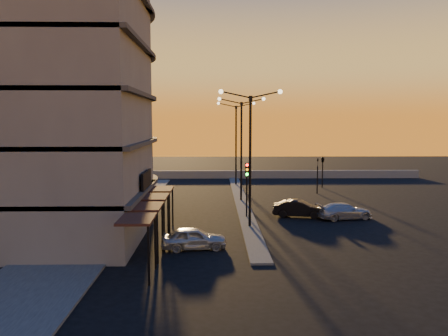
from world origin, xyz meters
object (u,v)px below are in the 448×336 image
Objects in this scene: streetlamp_mid at (241,141)px; car_wagon at (344,211)px; traffic_light_main at (247,181)px; car_sedan at (299,209)px; car_hatchback at (194,238)px.

streetlamp_mid is 11.63m from car_wagon.
car_sedan is at bearing 5.72° from traffic_light_main.
car_hatchback is (-3.63, -15.03, -4.95)m from streetlamp_mid.
traffic_light_main is 1.13× the size of car_hatchback.
streetlamp_mid is at bearing 42.60° from car_sedan.
car_sedan is (4.06, 0.41, -2.23)m from traffic_light_main.
traffic_light_main is at bearing 107.16° from car_sedan.
streetlamp_mid is at bearing 33.80° from car_wagon.
car_wagon is at bearing -91.56° from car_sedan.
car_sedan reaches higher than car_wagon.
car_wagon is (7.38, -0.36, -2.28)m from traffic_light_main.
car_sedan reaches higher than car_hatchback.
streetlamp_mid reaches higher than car_sedan.
streetlamp_mid reaches higher than car_hatchback.
car_wagon is at bearing -45.43° from streetlamp_mid.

